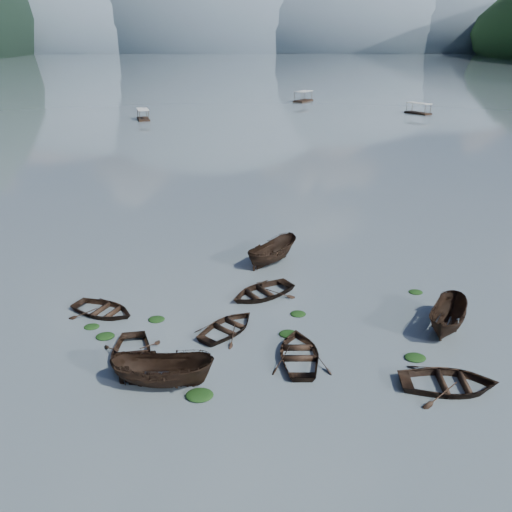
{
  "coord_description": "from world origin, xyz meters",
  "views": [
    {
      "loc": [
        -0.66,
        -18.83,
        15.37
      ],
      "look_at": [
        0.0,
        12.0,
        2.0
      ],
      "focal_mm": 35.0,
      "sensor_mm": 36.0,
      "label": 1
    }
  ],
  "objects_px": {
    "rowboat_3": "(300,358)",
    "pontoon_left": "(144,120)",
    "rowboat_0": "(131,360)",
    "pontoon_centre": "(303,102)"
  },
  "relations": [
    {
      "from": "rowboat_3",
      "to": "pontoon_left",
      "type": "relative_size",
      "value": 0.8
    },
    {
      "from": "rowboat_3",
      "to": "pontoon_centre",
      "type": "height_order",
      "value": "pontoon_centre"
    },
    {
      "from": "rowboat_0",
      "to": "rowboat_3",
      "type": "relative_size",
      "value": 1.0
    },
    {
      "from": "rowboat_3",
      "to": "pontoon_centre",
      "type": "relative_size",
      "value": 0.65
    },
    {
      "from": "rowboat_3",
      "to": "pontoon_left",
      "type": "xyz_separation_m",
      "value": [
        -24.12,
        86.13,
        0.0
      ]
    },
    {
      "from": "rowboat_0",
      "to": "pontoon_centre",
      "type": "xyz_separation_m",
      "value": [
        22.0,
        119.4,
        0.0
      ]
    },
    {
      "from": "pontoon_centre",
      "to": "rowboat_3",
      "type": "bearing_deg",
      "value": -62.46
    },
    {
      "from": "pontoon_left",
      "to": "pontoon_centre",
      "type": "distance_m",
      "value": 49.96
    },
    {
      "from": "rowboat_0",
      "to": "rowboat_3",
      "type": "distance_m",
      "value": 8.86
    },
    {
      "from": "rowboat_0",
      "to": "pontoon_left",
      "type": "xyz_separation_m",
      "value": [
        -15.26,
        86.12,
        0.0
      ]
    }
  ]
}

